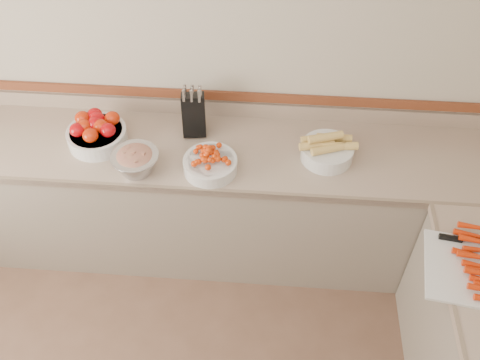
# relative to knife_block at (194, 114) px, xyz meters

# --- Properties ---
(back_wall) EXTENTS (4.00, 0.00, 4.00)m
(back_wall) POSITION_rel_knife_block_xyz_m (-0.04, 0.17, 0.27)
(back_wall) COLOR #BCB09B
(back_wall) RESTS_ON ground_plane
(counter_back) EXTENTS (4.00, 0.65, 1.08)m
(counter_back) POSITION_rel_knife_block_xyz_m (-0.04, -0.15, -0.58)
(counter_back) COLOR gray
(counter_back) RESTS_ON ground_plane
(knife_block) EXTENTS (0.16, 0.18, 0.33)m
(knife_block) POSITION_rel_knife_block_xyz_m (0.00, 0.00, 0.00)
(knife_block) COLOR black
(knife_block) RESTS_ON counter_back
(tomato_bowl) EXTENTS (0.35, 0.35, 0.17)m
(tomato_bowl) POSITION_rel_knife_block_xyz_m (-0.55, -0.14, -0.05)
(tomato_bowl) COLOR silver
(tomato_bowl) RESTS_ON counter_back
(cherry_tomato_bowl) EXTENTS (0.30, 0.30, 0.16)m
(cherry_tomato_bowl) POSITION_rel_knife_block_xyz_m (0.13, -0.32, -0.08)
(cherry_tomato_bowl) COLOR silver
(cherry_tomato_bowl) RESTS_ON counter_back
(corn_bowl) EXTENTS (0.33, 0.30, 0.18)m
(corn_bowl) POSITION_rel_knife_block_xyz_m (0.77, -0.17, -0.07)
(corn_bowl) COLOR silver
(corn_bowl) RESTS_ON counter_back
(rhubarb_bowl) EXTENTS (0.26, 0.26, 0.15)m
(rhubarb_bowl) POSITION_rel_knife_block_xyz_m (-0.27, -0.36, -0.05)
(rhubarb_bowl) COLOR #B2B2BA
(rhubarb_bowl) RESTS_ON counter_back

